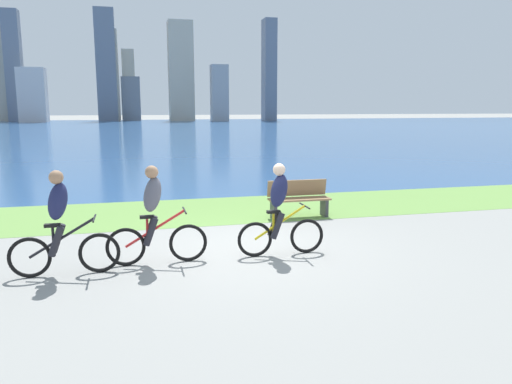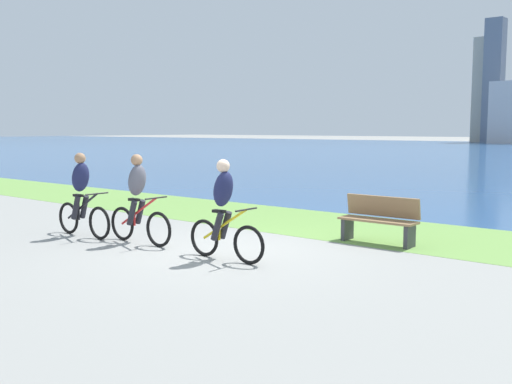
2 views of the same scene
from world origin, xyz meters
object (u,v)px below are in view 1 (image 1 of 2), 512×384
Objects in this scene: cyclist_distant_rear at (60,224)px; bench_near_path at (299,199)px; cyclist_lead at (280,210)px; cyclist_trailing at (154,216)px.

bench_near_path is at bearing 31.77° from cyclist_distant_rear.
cyclist_lead is at bearing 3.39° from cyclist_distant_rear.
cyclist_distant_rear is (-3.67, -0.22, 0.00)m from cyclist_lead.
cyclist_lead is 0.98× the size of cyclist_trailing.
cyclist_distant_rear is at bearing -170.65° from cyclist_trailing.
cyclist_trailing reaches higher than cyclist_lead.
cyclist_trailing is at bearing 179.40° from cyclist_lead.
bench_near_path is at bearing 64.89° from cyclist_lead.
cyclist_trailing reaches higher than cyclist_distant_rear.
cyclist_trailing is at bearing -141.15° from bench_near_path.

